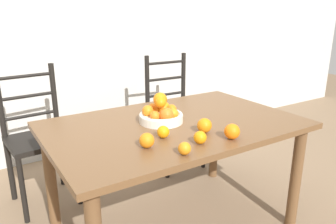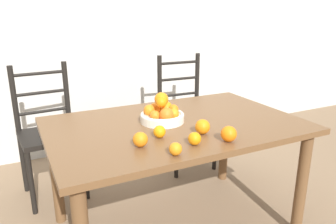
{
  "view_description": "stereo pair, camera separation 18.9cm",
  "coord_description": "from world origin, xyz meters",
  "px_view_note": "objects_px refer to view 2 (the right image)",
  "views": [
    {
      "loc": [
        -1.03,
        -1.56,
        1.38
      ],
      "look_at": [
        -0.06,
        -0.03,
        0.82
      ],
      "focal_mm": 35.0,
      "sensor_mm": 36.0,
      "label": 1
    },
    {
      "loc": [
        -0.86,
        -1.65,
        1.38
      ],
      "look_at": [
        -0.06,
        -0.03,
        0.82
      ],
      "focal_mm": 35.0,
      "sensor_mm": 36.0,
      "label": 2
    }
  ],
  "objects_px": {
    "orange_loose_4": "(175,149)",
    "fruit_bowl": "(162,113)",
    "orange_loose_2": "(140,139)",
    "orange_loose_1": "(160,132)",
    "orange_loose_5": "(203,127)",
    "orange_loose_0": "(195,139)",
    "orange_loose_3": "(229,134)",
    "chair_right": "(185,114)",
    "chair_left": "(49,135)"
  },
  "relations": [
    {
      "from": "orange_loose_0",
      "to": "orange_loose_1",
      "type": "distance_m",
      "value": 0.2
    },
    {
      "from": "orange_loose_2",
      "to": "orange_loose_0",
      "type": "bearing_deg",
      "value": -21.68
    },
    {
      "from": "orange_loose_1",
      "to": "orange_loose_4",
      "type": "distance_m",
      "value": 0.24
    },
    {
      "from": "orange_loose_0",
      "to": "orange_loose_5",
      "type": "xyz_separation_m",
      "value": [
        0.12,
        0.11,
        0.01
      ]
    },
    {
      "from": "orange_loose_1",
      "to": "orange_loose_3",
      "type": "distance_m",
      "value": 0.36
    },
    {
      "from": "orange_loose_5",
      "to": "orange_loose_0",
      "type": "bearing_deg",
      "value": -136.03
    },
    {
      "from": "orange_loose_0",
      "to": "orange_loose_1",
      "type": "bearing_deg",
      "value": 124.67
    },
    {
      "from": "fruit_bowl",
      "to": "orange_loose_4",
      "type": "xyz_separation_m",
      "value": [
        -0.15,
        -0.46,
        -0.02
      ]
    },
    {
      "from": "orange_loose_1",
      "to": "orange_loose_3",
      "type": "xyz_separation_m",
      "value": [
        0.3,
        -0.21,
        0.01
      ]
    },
    {
      "from": "orange_loose_1",
      "to": "orange_loose_5",
      "type": "height_order",
      "value": "orange_loose_5"
    },
    {
      "from": "orange_loose_4",
      "to": "fruit_bowl",
      "type": "bearing_deg",
      "value": 71.98
    },
    {
      "from": "orange_loose_2",
      "to": "orange_loose_5",
      "type": "relative_size",
      "value": 0.92
    },
    {
      "from": "orange_loose_4",
      "to": "chair_right",
      "type": "distance_m",
      "value": 1.45
    },
    {
      "from": "chair_left",
      "to": "orange_loose_3",
      "type": "bearing_deg",
      "value": -61.93
    },
    {
      "from": "orange_loose_0",
      "to": "orange_loose_4",
      "type": "relative_size",
      "value": 1.07
    },
    {
      "from": "orange_loose_4",
      "to": "chair_right",
      "type": "height_order",
      "value": "chair_right"
    },
    {
      "from": "orange_loose_3",
      "to": "chair_left",
      "type": "bearing_deg",
      "value": 122.62
    },
    {
      "from": "orange_loose_3",
      "to": "chair_left",
      "type": "relative_size",
      "value": 0.08
    },
    {
      "from": "orange_loose_4",
      "to": "chair_left",
      "type": "distance_m",
      "value": 1.32
    },
    {
      "from": "chair_left",
      "to": "chair_right",
      "type": "bearing_deg",
      "value": -4.55
    },
    {
      "from": "orange_loose_0",
      "to": "orange_loose_5",
      "type": "bearing_deg",
      "value": 43.97
    },
    {
      "from": "orange_loose_0",
      "to": "chair_right",
      "type": "xyz_separation_m",
      "value": [
        0.59,
        1.15,
        -0.28
      ]
    },
    {
      "from": "chair_right",
      "to": "chair_left",
      "type": "bearing_deg",
      "value": -177.56
    },
    {
      "from": "orange_loose_0",
      "to": "orange_loose_1",
      "type": "height_order",
      "value": "same"
    },
    {
      "from": "orange_loose_2",
      "to": "chair_left",
      "type": "xyz_separation_m",
      "value": [
        -0.33,
        1.05,
        -0.29
      ]
    },
    {
      "from": "orange_loose_1",
      "to": "orange_loose_4",
      "type": "relative_size",
      "value": 1.06
    },
    {
      "from": "fruit_bowl",
      "to": "orange_loose_2",
      "type": "height_order",
      "value": "fruit_bowl"
    },
    {
      "from": "fruit_bowl",
      "to": "orange_loose_3",
      "type": "height_order",
      "value": "fruit_bowl"
    },
    {
      "from": "orange_loose_0",
      "to": "orange_loose_4",
      "type": "xyz_separation_m",
      "value": [
        -0.14,
        -0.07,
        -0.0
      ]
    },
    {
      "from": "orange_loose_4",
      "to": "orange_loose_5",
      "type": "xyz_separation_m",
      "value": [
        0.26,
        0.18,
        0.01
      ]
    },
    {
      "from": "orange_loose_2",
      "to": "orange_loose_3",
      "type": "height_order",
      "value": "orange_loose_3"
    },
    {
      "from": "orange_loose_1",
      "to": "chair_left",
      "type": "height_order",
      "value": "chair_left"
    },
    {
      "from": "orange_loose_4",
      "to": "chair_left",
      "type": "bearing_deg",
      "value": 109.79
    },
    {
      "from": "orange_loose_3",
      "to": "chair_right",
      "type": "relative_size",
      "value": 0.08
    },
    {
      "from": "orange_loose_1",
      "to": "orange_loose_5",
      "type": "bearing_deg",
      "value": -12.89
    },
    {
      "from": "orange_loose_3",
      "to": "fruit_bowl",
      "type": "bearing_deg",
      "value": 111.86
    },
    {
      "from": "orange_loose_2",
      "to": "orange_loose_4",
      "type": "height_order",
      "value": "orange_loose_2"
    },
    {
      "from": "orange_loose_2",
      "to": "chair_left",
      "type": "bearing_deg",
      "value": 107.37
    },
    {
      "from": "orange_loose_1",
      "to": "orange_loose_2",
      "type": "distance_m",
      "value": 0.15
    },
    {
      "from": "fruit_bowl",
      "to": "orange_loose_2",
      "type": "distance_m",
      "value": 0.39
    },
    {
      "from": "orange_loose_3",
      "to": "chair_left",
      "type": "height_order",
      "value": "chair_left"
    },
    {
      "from": "orange_loose_5",
      "to": "chair_right",
      "type": "height_order",
      "value": "chair_right"
    },
    {
      "from": "orange_loose_4",
      "to": "chair_left",
      "type": "height_order",
      "value": "chair_left"
    },
    {
      "from": "orange_loose_5",
      "to": "orange_loose_4",
      "type": "bearing_deg",
      "value": -145.27
    },
    {
      "from": "orange_loose_0",
      "to": "orange_loose_2",
      "type": "xyz_separation_m",
      "value": [
        -0.25,
        0.1,
        0.0
      ]
    },
    {
      "from": "orange_loose_3",
      "to": "orange_loose_5",
      "type": "distance_m",
      "value": 0.16
    },
    {
      "from": "fruit_bowl",
      "to": "orange_loose_0",
      "type": "relative_size",
      "value": 3.96
    },
    {
      "from": "fruit_bowl",
      "to": "chair_right",
      "type": "bearing_deg",
      "value": 52.34
    },
    {
      "from": "orange_loose_1",
      "to": "orange_loose_2",
      "type": "bearing_deg",
      "value": -153.59
    },
    {
      "from": "fruit_bowl",
      "to": "orange_loose_0",
      "type": "height_order",
      "value": "fruit_bowl"
    }
  ]
}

